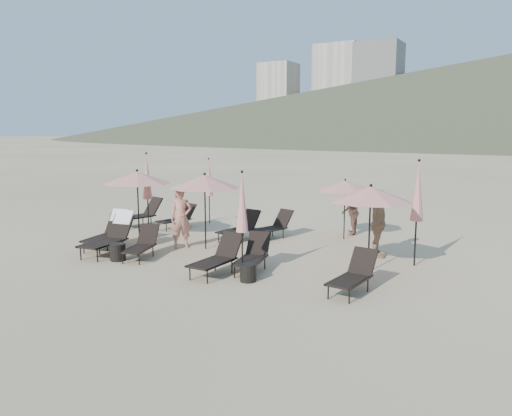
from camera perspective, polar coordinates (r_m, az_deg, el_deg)
The scene contains 25 objects.
ground at distance 12.86m, azimuth -4.79°, elevation -7.16°, with size 800.00×800.00×0.00m, color #D6BA8C.
hotel_skyline at distance 299.53m, azimuth 10.78°, elevation 12.46°, with size 109.00×82.00×55.00m.
lounger_0 at distance 15.90m, azimuth -16.45°, elevation -2.49°, with size 1.00×1.85×1.09m.
lounger_1 at distance 15.09m, azimuth -16.26°, elevation -2.93°, with size 0.94×1.95×1.17m.
lounger_2 at distance 14.35m, azimuth -12.95°, elevation -4.03°, with size 1.02×1.60×0.86m.
lounger_3 at distance 12.45m, azimuth -4.42°, elevation -5.57°, with size 0.66×1.66×0.95m.
lounger_4 at distance 12.71m, azimuth -0.35°, elevation -5.36°, with size 0.95×1.66×0.90m.
lounger_5 at distance 11.23m, azimuth 11.09°, elevation -7.44°, with size 0.72×1.59×0.89m.
lounger_6 at distance 19.18m, azimuth -13.08°, elevation -0.61°, with size 1.13×1.92×1.04m.
lounger_7 at distance 18.52m, azimuth -8.89°, elevation -1.07°, with size 0.91×1.59×0.86m.
lounger_8 at distance 16.31m, azimuth -1.82°, elevation -2.17°, with size 0.85×1.70×0.93m.
lounger_9 at distance 16.55m, azimuth 1.92°, elevation -2.04°, with size 1.03×1.70×0.91m.
umbrella_open_0 at distance 16.44m, azimuth -13.42°, elevation 3.40°, with size 2.17×2.17×2.33m.
umbrella_open_1 at distance 14.90m, azimuth -5.88°, elevation 3.02°, with size 2.15×2.15×2.31m.
umbrella_open_2 at distance 12.63m, azimuth 12.97°, elevation 1.54°, with size 2.08×2.08×2.24m.
umbrella_open_3 at distance 16.49m, azimuth 10.16°, elevation 2.51°, with size 1.86×1.86×2.00m.
umbrella_closed_0 at distance 11.95m, azimuth -1.60°, elevation 0.55°, with size 0.30×0.30×2.61m.
umbrella_closed_1 at distance 13.58m, azimuth 17.99°, elevation 1.75°, with size 0.33×0.33×2.82m.
umbrella_closed_2 at distance 17.59m, azimuth -12.35°, elevation 3.47°, with size 0.33×0.33×2.83m.
umbrella_closed_3 at distance 19.24m, azimuth -5.40°, elevation 3.43°, with size 0.30×0.30×2.53m.
side_table_0 at distance 14.27m, azimuth -15.52°, elevation -4.88°, with size 0.43×0.43×0.47m, color black.
side_table_1 at distance 11.88m, azimuth -0.91°, elevation -7.41°, with size 0.40×0.40×0.42m, color black.
beachgoer_a at distance 15.29m, azimuth -8.55°, elevation -1.13°, with size 0.67×0.44×1.85m, color tan.
beachgoer_b at distance 17.44m, azimuth 10.74°, elevation -0.42°, with size 0.77×0.60×1.58m, color #8D5A49.
beachgoer_c at distance 14.43m, azimuth 13.81°, elevation -1.73°, with size 1.12×0.47×1.92m, color tan.
Camera 1 is at (7.13, -10.11, 3.50)m, focal length 35.00 mm.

